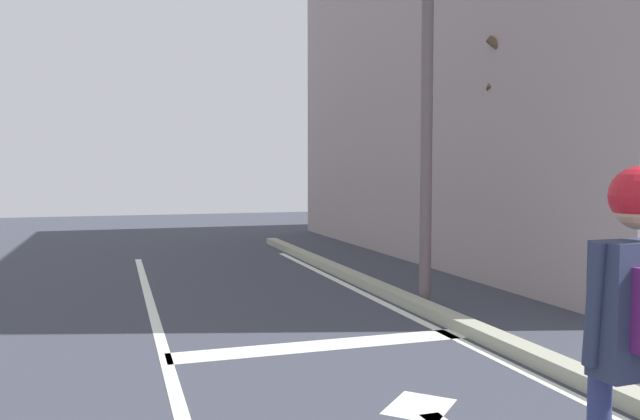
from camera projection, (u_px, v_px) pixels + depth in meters
lane_line_curbside at (624, 420)px, 4.65m from camera, size 0.12×20.00×0.01m
stop_bar at (323, 345)px, 6.67m from camera, size 3.22×0.40×0.01m
lane_arrow_head at (419, 406)px, 4.92m from camera, size 0.71×0.71×0.01m
skater at (640, 311)px, 2.77m from camera, size 0.49×0.64×1.77m
traffic_signal_mast at (371, 41)px, 8.23m from camera, size 3.91×0.34×5.25m
roadside_tree at (513, 173)px, 10.18m from camera, size 1.09×1.08×3.98m
building_block at (628, 71)px, 15.05m from camera, size 11.92×12.97×8.41m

